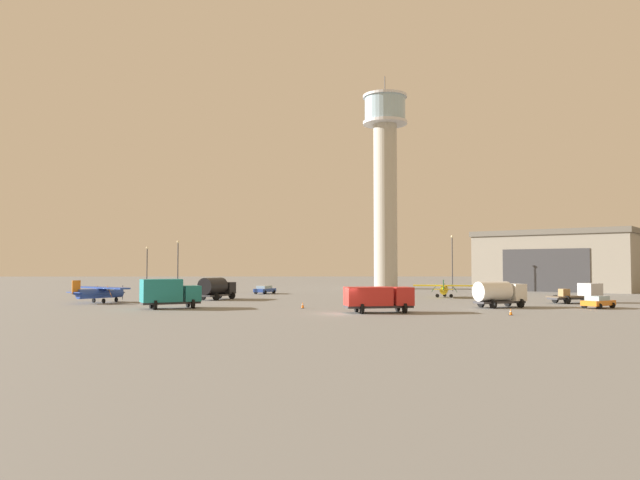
{
  "coord_description": "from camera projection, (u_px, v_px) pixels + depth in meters",
  "views": [
    {
      "loc": [
        -2.9,
        -57.85,
        4.67
      ],
      "look_at": [
        -2.09,
        29.61,
        8.46
      ],
      "focal_mm": 33.37,
      "sensor_mm": 36.0,
      "label": 1
    }
  ],
  "objects": [
    {
      "name": "truck_box_red",
      "position": [
        378.0,
        298.0,
        58.97
      ],
      "size": [
        6.96,
        4.0,
        2.56
      ],
      "rotation": [
        0.0,
        0.0,
        0.16
      ],
      "color": "#38383D",
      "rests_on": "ground_plane"
    },
    {
      "name": "traffic_cone_near_left",
      "position": [
        511.0,
        312.0,
        56.09
      ],
      "size": [
        0.36,
        0.36,
        0.62
      ],
      "color": "black",
      "rests_on": "ground_plane"
    },
    {
      "name": "ground_plane",
      "position": [
        344.0,
        314.0,
        57.61
      ],
      "size": [
        400.0,
        400.0,
        0.0
      ],
      "primitive_type": "plane",
      "color": "slate"
    },
    {
      "name": "truck_box_teal",
      "position": [
        168.0,
        293.0,
        64.77
      ],
      "size": [
        6.63,
        4.9,
        3.21
      ],
      "rotation": [
        0.0,
        0.0,
        0.47
      ],
      "color": "#38383D",
      "rests_on": "ground_plane"
    },
    {
      "name": "light_post_west",
      "position": [
        147.0,
        265.0,
        106.05
      ],
      "size": [
        0.44,
        0.44,
        8.09
      ],
      "color": "#38383D",
      "rests_on": "ground_plane"
    },
    {
      "name": "light_post_north",
      "position": [
        452.0,
        258.0,
        109.65
      ],
      "size": [
        0.44,
        0.44,
        10.29
      ],
      "color": "#38383D",
      "rests_on": "ground_plane"
    },
    {
      "name": "control_tower",
      "position": [
        385.0,
        172.0,
        121.42
      ],
      "size": [
        9.02,
        9.02,
        43.66
      ],
      "color": "#B2AD9E",
      "rests_on": "ground_plane"
    },
    {
      "name": "truck_flatbed_silver",
      "position": [
        582.0,
        293.0,
        74.47
      ],
      "size": [
        7.29,
        4.49,
        2.45
      ],
      "rotation": [
        0.0,
        0.0,
        0.33
      ],
      "color": "#38383D",
      "rests_on": "ground_plane"
    },
    {
      "name": "light_post_centre",
      "position": [
        178.0,
        262.0,
        98.86
      ],
      "size": [
        0.44,
        0.44,
        8.86
      ],
      "color": "#38383D",
      "rests_on": "ground_plane"
    },
    {
      "name": "hangar",
      "position": [
        563.0,
        261.0,
        115.57
      ],
      "size": [
        36.52,
        35.6,
        11.27
      ],
      "rotation": [
        0.0,
        0.0,
        -2.24
      ],
      "color": "gray",
      "rests_on": "ground_plane"
    },
    {
      "name": "truck_fuel_tanker_black",
      "position": [
        216.0,
        288.0,
        81.69
      ],
      "size": [
        4.69,
        6.37,
        3.04
      ],
      "rotation": [
        0.0,
        0.0,
        1.13
      ],
      "color": "#38383D",
      "rests_on": "ground_plane"
    },
    {
      "name": "truck_fuel_tanker_white",
      "position": [
        499.0,
        293.0,
        66.24
      ],
      "size": [
        6.26,
        4.41,
        2.92
      ],
      "rotation": [
        0.0,
        0.0,
        0.4
      ],
      "color": "#38383D",
      "rests_on": "ground_plane"
    },
    {
      "name": "traffic_cone_near_right",
      "position": [
        303.0,
        305.0,
        65.07
      ],
      "size": [
        0.36,
        0.36,
        0.71
      ],
      "color": "black",
      "rests_on": "ground_plane"
    },
    {
      "name": "car_blue",
      "position": [
        265.0,
        289.0,
        98.73
      ],
      "size": [
        3.6,
        4.8,
        1.37
      ],
      "rotation": [
        0.0,
        0.0,
        1.12
      ],
      "color": "#2847A8",
      "rests_on": "ground_plane"
    },
    {
      "name": "airplane_blue",
      "position": [
        100.0,
        292.0,
        74.67
      ],
      "size": [
        8.61,
        7.59,
        2.89
      ],
      "rotation": [
        0.0,
        0.0,
        0.92
      ],
      "color": "#2847A8",
      "rests_on": "ground_plane"
    },
    {
      "name": "airplane_yellow",
      "position": [
        444.0,
        289.0,
        87.06
      ],
      "size": [
        9.07,
        7.09,
        2.68
      ],
      "rotation": [
        0.0,
        0.0,
        1.33
      ],
      "color": "gold",
      "rests_on": "ground_plane"
    },
    {
      "name": "car_orange",
      "position": [
        598.0,
        302.0,
        65.09
      ],
      "size": [
        4.37,
        3.84,
        1.37
      ],
      "rotation": [
        0.0,
        0.0,
        0.62
      ],
      "color": "orange",
      "rests_on": "ground_plane"
    }
  ]
}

